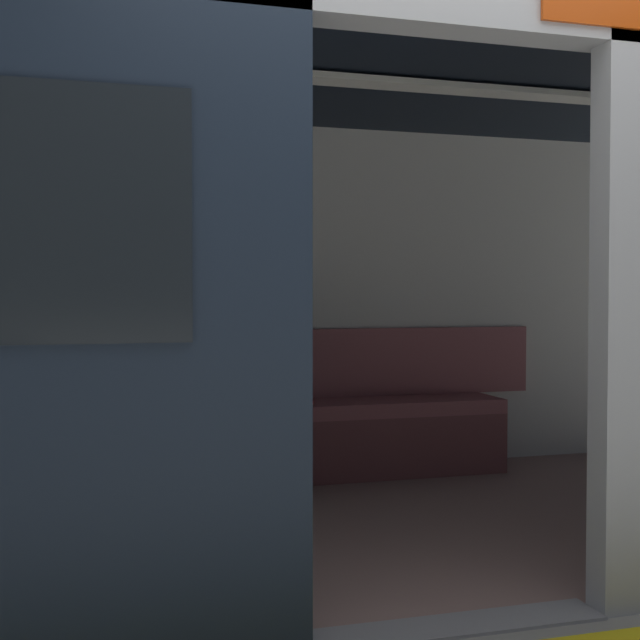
{
  "coord_description": "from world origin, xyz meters",
  "views": [
    {
      "loc": [
        1.25,
        2.61,
        1.16
      ],
      "look_at": [
        0.11,
        -1.32,
        1.03
      ],
      "focal_mm": 46.81,
      "sensor_mm": 36.0,
      "label": 1
    }
  ],
  "objects_px": {
    "book": "(300,400)",
    "bench_seat": "(291,422)",
    "handbag": "(177,393)",
    "grab_pole_door": "(289,306)",
    "person_seated": "(248,371)",
    "train_car": "(329,208)"
  },
  "relations": [
    {
      "from": "book",
      "to": "bench_seat",
      "type": "bearing_deg",
      "value": 52.2
    },
    {
      "from": "person_seated",
      "to": "grab_pole_door",
      "type": "relative_size",
      "value": 0.54
    },
    {
      "from": "person_seated",
      "to": "handbag",
      "type": "height_order",
      "value": "person_seated"
    },
    {
      "from": "person_seated",
      "to": "book",
      "type": "distance_m",
      "value": 0.42
    },
    {
      "from": "person_seated",
      "to": "handbag",
      "type": "distance_m",
      "value": 0.44
    },
    {
      "from": "handbag",
      "to": "grab_pole_door",
      "type": "height_order",
      "value": "grab_pole_door"
    },
    {
      "from": "train_car",
      "to": "bench_seat",
      "type": "relative_size",
      "value": 2.3
    },
    {
      "from": "train_car",
      "to": "grab_pole_door",
      "type": "relative_size",
      "value": 2.88
    },
    {
      "from": "train_car",
      "to": "book",
      "type": "xyz_separation_m",
      "value": [
        -0.16,
        -1.13,
        -1.08
      ]
    },
    {
      "from": "bench_seat",
      "to": "grab_pole_door",
      "type": "bearing_deg",
      "value": 75.53
    },
    {
      "from": "train_car",
      "to": "person_seated",
      "type": "distance_m",
      "value": 1.36
    },
    {
      "from": "bench_seat",
      "to": "train_car",
      "type": "bearing_deg",
      "value": 85.67
    },
    {
      "from": "book",
      "to": "grab_pole_door",
      "type": "bearing_deg",
      "value": 86.25
    },
    {
      "from": "handbag",
      "to": "grab_pole_door",
      "type": "bearing_deg",
      "value": 96.23
    },
    {
      "from": "handbag",
      "to": "grab_pole_door",
      "type": "xyz_separation_m",
      "value": [
        -0.21,
        1.91,
        0.55
      ]
    },
    {
      "from": "bench_seat",
      "to": "book",
      "type": "relative_size",
      "value": 12.65
    },
    {
      "from": "grab_pole_door",
      "to": "book",
      "type": "bearing_deg",
      "value": -106.09
    },
    {
      "from": "train_car",
      "to": "bench_seat",
      "type": "bearing_deg",
      "value": -94.33
    },
    {
      "from": "bench_seat",
      "to": "person_seated",
      "type": "xyz_separation_m",
      "value": [
        0.28,
        0.05,
        0.33
      ]
    },
    {
      "from": "train_car",
      "to": "handbag",
      "type": "distance_m",
      "value": 1.62
    },
    {
      "from": "handbag",
      "to": "book",
      "type": "relative_size",
      "value": 1.18
    },
    {
      "from": "train_car",
      "to": "bench_seat",
      "type": "distance_m",
      "value": 1.61
    }
  ]
}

